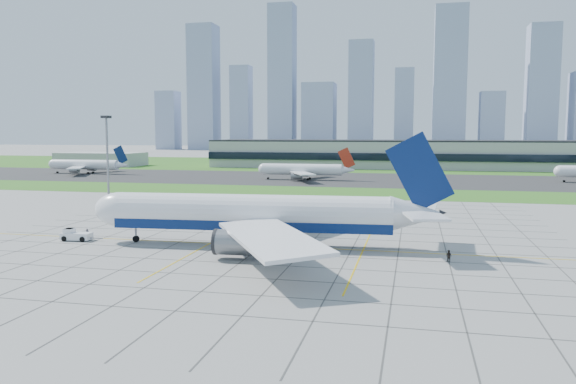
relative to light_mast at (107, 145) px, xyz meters
name	(u,v)px	position (x,y,z in m)	size (l,w,h in m)	color
ground	(266,244)	(70.00, -65.00, -16.18)	(1400.00, 1400.00, 0.00)	#9C9C96
grass_median	(334,192)	(70.00, 25.00, -16.16)	(700.00, 35.00, 0.04)	#386E1F
asphalt_taxiway	(352,179)	(70.00, 80.00, -16.15)	(700.00, 75.00, 0.04)	#383838
grass_far	(371,165)	(70.00, 190.00, -16.16)	(700.00, 145.00, 0.04)	#386E1F
apron_markings	(282,233)	(70.43, -53.91, -16.17)	(120.00, 130.00, 0.03)	#474744
terminal	(440,154)	(110.00, 164.87, -8.29)	(260.00, 43.00, 15.80)	#B7B7B2
service_block	(101,159)	(-90.00, 145.00, -12.18)	(50.00, 25.00, 8.00)	#B7B7B2
light_mast	(107,145)	(0.00, 0.00, 0.00)	(2.50, 2.50, 25.60)	gray
city_skyline	(383,96)	(61.29, 455.00, 42.91)	(523.00, 32.40, 160.00)	#909EBC
airliner	(255,215)	(68.56, -67.20, -10.57)	(65.23, 65.92, 20.52)	white
pushback_tug	(75,235)	(34.05, -69.95, -15.18)	(8.13, 3.16, 2.24)	white
crew_near	(87,233)	(34.93, -67.28, -15.29)	(0.65, 0.43, 1.79)	black
crew_far	(449,256)	(101.97, -72.91, -15.22)	(0.93, 0.73, 1.92)	black
distant_jet_0	(86,165)	(-61.11, 83.42, -11.70)	(40.51, 42.66, 14.08)	white
distant_jet_1	(304,169)	(50.15, 71.59, -11.70)	(39.58, 42.66, 14.08)	white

